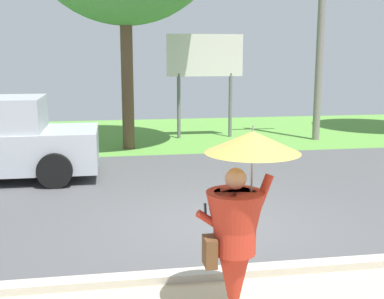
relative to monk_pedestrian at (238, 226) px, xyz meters
name	(u,v)px	position (x,y,z in m)	size (l,w,h in m)	color
ground_plane	(189,183)	(0.46, 6.08, -1.14)	(40.00, 22.00, 0.20)	#4C4C4F
monk_pedestrian	(238,226)	(0.00, 0.00, 0.00)	(1.06, 0.97, 2.13)	#B22D1E
utility_pole	(321,21)	(5.59, 10.89, 2.80)	(1.80, 0.24, 7.41)	gray
roadside_billboard	(205,63)	(1.97, 11.95, 1.46)	(2.60, 0.12, 3.50)	slate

